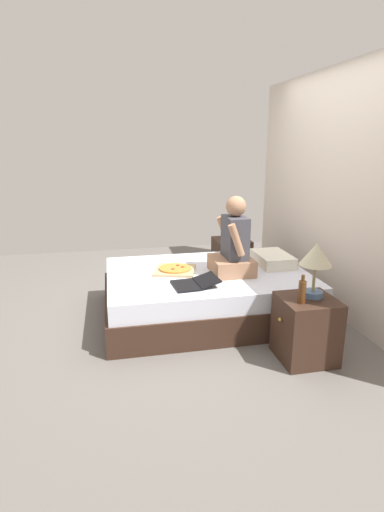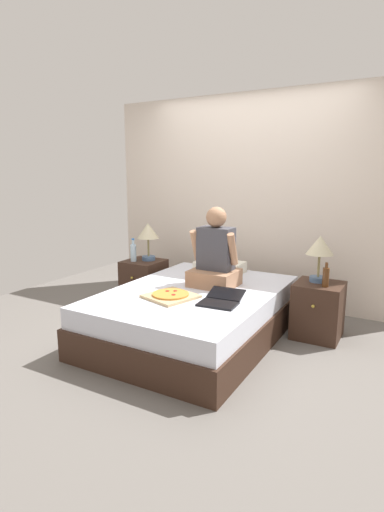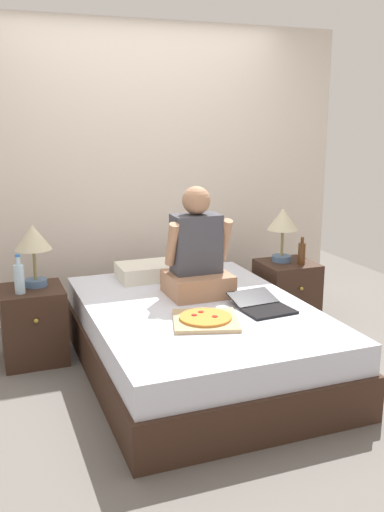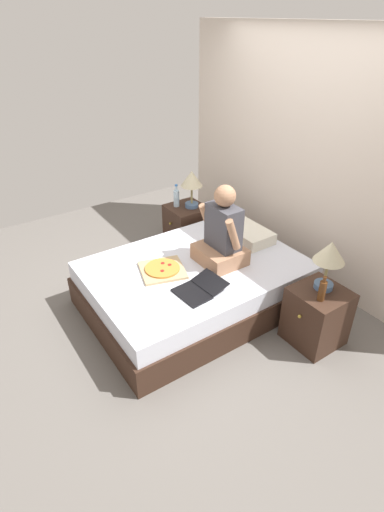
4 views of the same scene
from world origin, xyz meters
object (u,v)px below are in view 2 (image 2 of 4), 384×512
Objects in this scene: pizza_box at (171,296)px; water_bottle at (133,252)px; nightstand_left at (144,282)px; nightstand_right at (318,310)px; lamp_on_left_nightstand at (148,233)px; laptop at (221,300)px; bed at (195,314)px; person_seated at (215,257)px; beer_bottle at (326,277)px; lamp_on_right_nightstand at (320,249)px.

water_bottle is at bearing 141.94° from pizza_box.
nightstand_left is 2.08m from nightstand_right.
water_bottle is 1.34m from pizza_box.
pizza_box is (0.93, -0.96, -0.37)m from lamp_on_left_nightstand.
laptop is (1.38, -0.87, -0.37)m from lamp_on_left_nightstand.
bed is 4.61× the size of lamp_on_left_nightstand.
nightstand_right reaches higher than bed.
laptop is (0.29, -0.48, -0.27)m from person_seated.
laptop is at bearing -25.93° from water_bottle.
person_seated is at bearing -160.13° from nightstand_right.
nightstand_right is (2.08, 0.00, 0.00)m from nightstand_left.
nightstand_left is at bearing 150.41° from bed.
beer_bottle is (0.07, -0.10, 0.37)m from nightstand_right.
laptop is (0.38, -0.23, 0.26)m from bed.
lamp_on_left_nightstand reaches higher than nightstand_right.
lamp_on_left_nightstand is at bearing 49.40° from water_bottle.
lamp_on_left_nightstand is at bearing 147.79° from laptop.
bed is at bearing -156.16° from beer_bottle.
lamp_on_left_nightstand is 1.38m from pizza_box.
bed is 4.16× the size of pizza_box.
nightstand_left and nightstand_right have the same top height.
lamp_on_left_nightstand is 1.03× the size of laptop.
lamp_on_left_nightstand is 1.63× the size of water_bottle.
lamp_on_left_nightstand reaches higher than nightstand_left.
water_bottle is 2.19m from nightstand_right.
lamp_on_right_nightstand is 1.03× the size of laptop.
person_seated is 1.56× the size of pizza_box.
person_seated reaches higher than beer_bottle.
lamp_on_right_nightstand reaches higher than beer_bottle.
nightstand_left reaches higher than pizza_box.
beer_bottle is 0.29× the size of person_seated.
lamp_on_left_nightstand is 0.28m from water_bottle.
person_seated is 0.62m from laptop.
water_bottle is 1.20× the size of beer_bottle.
lamp_on_right_nightstand is at bearing 3.77° from water_bottle.
beer_bottle is at bearing -2.67° from nightstand_left.
lamp_on_left_nightstand reaches higher than water_bottle.
bed is at bearing -150.41° from nightstand_right.
lamp_on_left_nightstand is at bearing 180.00° from lamp_on_right_nightstand.
beer_bottle reaches higher than bed.
person_seated is (1.21, -0.25, 0.11)m from water_bottle.
nightstand_right is (1.04, 0.59, 0.04)m from bed.
bed is 9.03× the size of beer_bottle.
pizza_box is at bearing -140.71° from nightstand_right.
beer_bottle is 1.03m from laptop.
bed is at bearing -110.19° from person_seated.
water_bottle is at bearing 155.92° from bed.
water_bottle is 1.67m from laptop.
pizza_box is (1.05, -0.82, -0.16)m from water_bottle.
bed is 7.52× the size of water_bottle.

